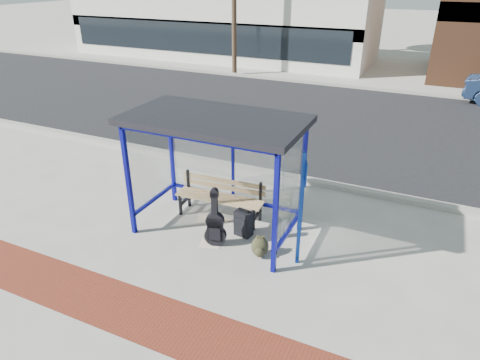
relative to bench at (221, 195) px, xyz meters
The scene contains 16 objects.
ground 0.78m from the bench, 70.44° to the right, with size 120.00×120.00×0.00m, color #B2ADA0.
brick_paver_strip 3.20m from the bench, 86.40° to the right, with size 60.00×1.00×0.01m, color maroon.
curb_near 2.39m from the bench, 85.15° to the left, with size 60.00×0.25×0.12m, color gray.
street_asphalt 7.46m from the bench, 88.47° to the left, with size 60.00×10.00×0.00m, color black.
curb_far 12.55m from the bench, 89.09° to the left, with size 60.00×0.25×0.12m, color gray.
far_sidewalk 14.45m from the bench, 89.21° to the left, with size 60.00×4.00×0.01m, color #B2ADA0.
bus_shelter 1.65m from the bench, 67.86° to the right, with size 3.30×1.80×2.42m.
storefront_white 19.58m from the bench, 116.80° to the left, with size 18.00×6.04×4.00m.
bench is the anchor object (origin of this frame).
guitar_bag 1.09m from the bench, 68.52° to the right, with size 0.44×0.23×1.15m.
suitcase 0.92m from the bench, 32.96° to the right, with size 0.37×0.27×0.59m.
backpack 1.66m from the bench, 36.85° to the right, with size 0.39×0.37×0.39m.
sign_post 2.31m from the bench, 23.81° to the right, with size 0.14×0.26×2.16m.
newspaper_a 0.62m from the bench, 141.77° to the right, with size 0.37×0.29×0.01m, color white.
newspaper_b 1.18m from the bench, 74.17° to the right, with size 0.40×0.32×0.01m, color white.
newspaper_c 0.53m from the bench, 66.82° to the right, with size 0.36×0.28×0.01m, color white.
Camera 1 is at (3.52, -6.50, 4.77)m, focal length 32.00 mm.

